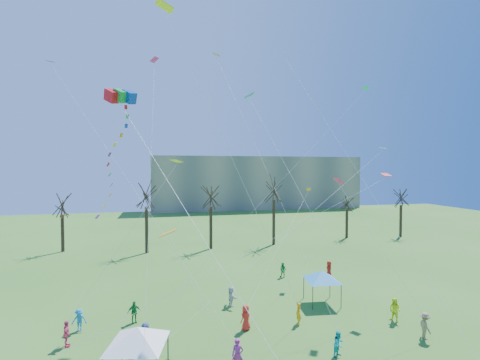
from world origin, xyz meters
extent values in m
cube|color=gray|center=(22.00, 82.00, 7.50)|extent=(60.00, 14.00, 15.00)
cylinder|color=black|center=(-18.62, 37.47, 2.61)|extent=(0.44, 0.44, 5.22)
cylinder|color=black|center=(-7.14, 34.15, 3.20)|extent=(0.44, 0.44, 6.40)
cylinder|color=black|center=(1.82, 34.51, 3.05)|extent=(0.44, 0.44, 6.09)
cylinder|color=black|center=(11.57, 35.04, 3.41)|extent=(0.44, 0.44, 6.83)
cylinder|color=black|center=(25.14, 37.02, 2.40)|extent=(0.44, 0.44, 4.80)
cylinder|color=black|center=(34.74, 35.95, 2.69)|extent=(0.44, 0.44, 5.37)
cube|color=red|center=(-8.00, 9.32, 16.23)|extent=(1.06, 1.18, 1.08)
cube|color=green|center=(-7.48, 9.32, 16.23)|extent=(1.06, 1.18, 1.08)
cube|color=#0D39A8|center=(-6.95, 9.32, 16.23)|extent=(1.06, 1.18, 1.08)
cylinder|color=white|center=(-3.41, 2.68, 8.95)|extent=(0.02, 0.02, 20.20)
cylinder|color=#3F3F44|center=(-7.29, 6.86, 1.09)|extent=(0.09, 0.09, 2.18)
cylinder|color=#3F3F44|center=(-4.67, 6.27, 1.09)|extent=(0.09, 0.09, 2.18)
pyramid|color=white|center=(-6.28, 5.25, 2.64)|extent=(4.05, 4.05, 0.93)
cylinder|color=#3F3F44|center=(7.07, 11.84, 0.99)|extent=(0.07, 0.07, 1.97)
cylinder|color=#3F3F44|center=(9.50, 11.56, 0.99)|extent=(0.07, 0.07, 1.97)
cylinder|color=#3F3F44|center=(7.35, 14.27, 0.99)|extent=(0.07, 0.07, 1.97)
cylinder|color=#3F3F44|center=(9.77, 13.99, 0.99)|extent=(0.07, 0.07, 1.97)
pyramid|color=#2A8CD2|center=(8.42, 12.91, 2.40)|extent=(3.74, 3.74, 0.85)
imported|color=#A82A81|center=(-0.77, 5.14, 0.92)|extent=(0.75, 0.58, 1.84)
imported|color=#0DB7BF|center=(5.67, 5.17, 0.78)|extent=(0.94, 0.87, 1.56)
imported|color=#937850|center=(12.53, 5.78, 0.89)|extent=(0.92, 1.28, 1.79)
imported|color=#F7527D|center=(-11.09, 10.16, 0.86)|extent=(0.53, 1.05, 1.72)
imported|color=#5364B5|center=(-6.05, 8.58, 0.90)|extent=(1.71, 1.26, 1.79)
imported|color=red|center=(0.87, 9.75, 0.90)|extent=(1.05, 0.97, 1.81)
imported|color=orange|center=(4.90, 9.69, 0.80)|extent=(0.45, 0.62, 1.61)
imported|color=#E5FF1A|center=(12.21, 8.44, 0.89)|extent=(0.95, 1.06, 1.78)
imported|color=#187DC0|center=(-10.80, 12.25, 0.80)|extent=(1.07, 0.66, 1.60)
imported|color=#1D8735|center=(-7.09, 12.71, 0.82)|extent=(1.04, 0.71, 1.65)
imported|color=silver|center=(0.67, 14.07, 0.82)|extent=(0.72, 1.59, 1.65)
imported|color=green|center=(7.56, 20.13, 0.78)|extent=(0.96, 0.95, 1.57)
imported|color=#B21B16|center=(12.23, 18.79, 0.91)|extent=(0.88, 1.04, 1.81)
cube|color=#EC279E|center=(-5.44, 13.37, 19.97)|extent=(0.75, 0.74, 0.33)
cylinder|color=white|center=(-5.62, 7.11, 10.64)|extent=(0.01, 0.01, 22.16)
cube|color=gold|center=(-4.67, 2.86, 8.60)|extent=(0.80, 0.66, 0.32)
cylinder|color=white|center=(-2.88, 2.00, 4.95)|extent=(0.01, 0.01, 7.96)
cube|color=#16A88E|center=(1.29, 10.42, 16.96)|extent=(0.80, 0.71, 0.39)
cylinder|color=white|center=(3.68, 5.16, 9.13)|extent=(0.01, 0.01, 19.15)
cube|color=blue|center=(6.52, 17.61, 22.78)|extent=(0.85, 0.88, 0.32)
cylinder|color=white|center=(8.74, 8.88, 12.04)|extent=(0.01, 0.01, 27.72)
cube|color=red|center=(9.61, 6.22, 11.23)|extent=(0.59, 0.72, 0.22)
cylinder|color=white|center=(-1.39, 5.12, 6.26)|extent=(0.01, 0.01, 24.09)
cube|color=#62D832|center=(14.92, 13.85, 13.52)|extent=(0.77, 0.85, 0.16)
cylinder|color=white|center=(4.18, 8.86, 7.41)|extent=(0.01, 0.01, 26.46)
cube|color=#C738B1|center=(-14.08, 18.22, 20.71)|extent=(0.79, 0.77, 0.19)
cylinder|color=white|center=(-7.43, 11.68, 11.00)|extent=(0.01, 0.01, 26.64)
cube|color=orange|center=(0.23, 19.14, 22.68)|extent=(0.80, 0.74, 0.27)
cylinder|color=white|center=(2.95, 12.16, 11.99)|extent=(0.01, 0.01, 25.78)
cube|color=#E32579|center=(6.92, 7.59, 10.79)|extent=(0.79, 0.73, 0.41)
cylinder|color=white|center=(9.73, 6.69, 6.05)|extent=(0.01, 0.01, 10.83)
cube|color=yellow|center=(-4.07, 7.04, 12.09)|extent=(0.88, 0.88, 0.17)
cylinder|color=white|center=(-7.58, 8.60, 6.70)|extent=(0.01, 0.01, 12.92)
cube|color=#1AB8C6|center=(13.73, 14.84, 19.20)|extent=(0.73, 0.77, 0.28)
cylinder|color=white|center=(3.84, 11.71, 10.25)|extent=(0.01, 0.01, 27.15)
cube|color=orange|center=(10.39, 19.99, 9.41)|extent=(0.61, 0.66, 0.33)
cylinder|color=white|center=(5.63, 14.87, 5.36)|extent=(0.01, 0.01, 15.97)
cube|color=yellow|center=(-4.75, 1.13, 18.37)|extent=(0.81, 0.71, 0.31)
cylinder|color=white|center=(0.07, 5.41, 9.83)|extent=(0.01, 0.01, 21.07)
camera|label=1|loc=(-4.86, -13.24, 11.65)|focal=25.00mm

